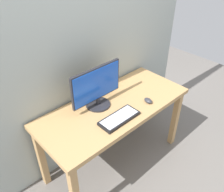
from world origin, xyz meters
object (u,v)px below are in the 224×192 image
Objects in this scene: monitor at (97,87)px; mouse at (148,101)px; desk at (115,114)px; keyboard_primary at (119,118)px.

mouse is at bearing -38.62° from monitor.
monitor is at bearing 133.82° from desk.
desk is 2.83× the size of monitor.
desk is 3.99× the size of keyboard_primary.
desk is at bearing -46.18° from monitor.
mouse is (0.37, -0.01, 0.01)m from keyboard_primary.
monitor is 0.33m from keyboard_primary.
keyboard_primary is 0.37m from mouse.
monitor is (-0.11, 0.11, 0.29)m from desk.
desk is at bearing 57.68° from keyboard_primary.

